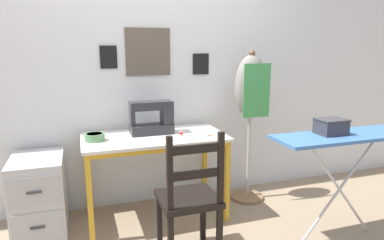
{
  "coord_description": "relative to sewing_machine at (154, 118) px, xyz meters",
  "views": [
    {
      "loc": [
        -0.58,
        -2.43,
        1.46
      ],
      "look_at": [
        0.32,
        0.27,
        0.85
      ],
      "focal_mm": 32.0,
      "sensor_mm": 36.0,
      "label": 1
    }
  ],
  "objects": [
    {
      "name": "wall_back",
      "position": [
        -0.02,
        0.29,
        0.41
      ],
      "size": [
        10.0,
        0.07,
        2.55
      ],
      "color": "silver",
      "rests_on": "ground_plane"
    },
    {
      "name": "filing_cabinet",
      "position": [
        -0.94,
        -0.04,
        -0.55
      ],
      "size": [
        0.39,
        0.54,
        0.62
      ],
      "color": "#B7B7BC",
      "rests_on": "ground_plane"
    },
    {
      "name": "ground_plane",
      "position": [
        -0.02,
        -0.39,
        -0.86
      ],
      "size": [
        14.0,
        14.0,
        0.0
      ],
      "primitive_type": "plane",
      "color": "gray"
    },
    {
      "name": "thread_spool_near_machine",
      "position": [
        0.2,
        -0.14,
        -0.11
      ],
      "size": [
        0.03,
        0.03,
        0.04
      ],
      "color": "red",
      "rests_on": "sewing_table"
    },
    {
      "name": "fabric_bowl",
      "position": [
        -0.5,
        -0.09,
        -0.1
      ],
      "size": [
        0.16,
        0.16,
        0.06
      ],
      "color": "#56895B",
      "rests_on": "sewing_table"
    },
    {
      "name": "scissors",
      "position": [
        0.46,
        -0.24,
        -0.13
      ],
      "size": [
        0.15,
        0.06,
        0.01
      ],
      "color": "silver",
      "rests_on": "sewing_table"
    },
    {
      "name": "storage_box",
      "position": [
        1.13,
        -0.84,
        0.03
      ],
      "size": [
        0.21,
        0.17,
        0.11
      ],
      "color": "#333338",
      "rests_on": "ironing_board"
    },
    {
      "name": "sewing_table",
      "position": [
        -0.02,
        -0.1,
        -0.22
      ],
      "size": [
        1.19,
        0.61,
        0.73
      ],
      "color": "silver",
      "rests_on": "ground_plane"
    },
    {
      "name": "wooden_chair",
      "position": [
        0.07,
        -0.76,
        -0.42
      ],
      "size": [
        0.4,
        0.38,
        0.94
      ],
      "color": "black",
      "rests_on": "ground_plane"
    },
    {
      "name": "sewing_machine",
      "position": [
        0.0,
        0.0,
        0.0
      ],
      "size": [
        0.38,
        0.18,
        0.3
      ],
      "color": "#28282D",
      "rests_on": "sewing_table"
    },
    {
      "name": "ironing_board",
      "position": [
        1.23,
        -0.88,
        -0.08
      ],
      "size": [
        1.08,
        0.34,
        0.84
      ],
      "color": "#3D6BAD",
      "rests_on": "ground_plane"
    },
    {
      "name": "dress_form",
      "position": [
        0.91,
        -0.02,
        0.16
      ],
      "size": [
        0.32,
        0.32,
        1.44
      ],
      "color": "#846647",
      "rests_on": "ground_plane"
    }
  ]
}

